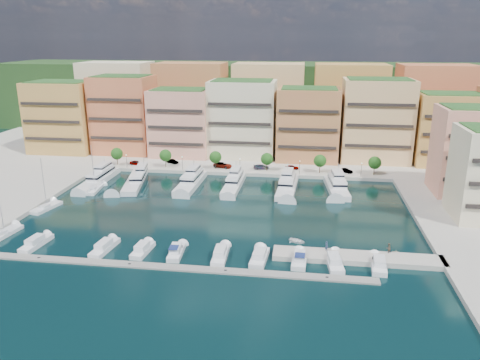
# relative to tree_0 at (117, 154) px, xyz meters

# --- Properties ---
(ground) EXTENTS (400.00, 400.00, 0.00)m
(ground) POSITION_rel_tree_0_xyz_m (40.00, -33.50, -4.74)
(ground) COLOR black
(ground) RESTS_ON ground
(north_quay) EXTENTS (220.00, 64.00, 2.00)m
(north_quay) POSITION_rel_tree_0_xyz_m (40.00, 28.50, -4.74)
(north_quay) COLOR #9E998E
(north_quay) RESTS_ON ground
(hillside) EXTENTS (240.00, 40.00, 58.00)m
(hillside) POSITION_rel_tree_0_xyz_m (40.00, 76.50, -4.74)
(hillside) COLOR #193314
(hillside) RESTS_ON ground
(south_pontoon) EXTENTS (72.00, 2.20, 0.35)m
(south_pontoon) POSITION_rel_tree_0_xyz_m (37.00, -63.50, -4.74)
(south_pontoon) COLOR gray
(south_pontoon) RESTS_ON ground
(finger_pier) EXTENTS (32.00, 5.00, 2.00)m
(finger_pier) POSITION_rel_tree_0_xyz_m (70.00, -55.50, -4.74)
(finger_pier) COLOR #9E998E
(finger_pier) RESTS_ON ground
(apartment_0) EXTENTS (22.00, 16.50, 24.80)m
(apartment_0) POSITION_rel_tree_0_xyz_m (-26.00, 16.49, 8.57)
(apartment_0) COLOR #BE8E45
(apartment_0) RESTS_ON north_quay
(apartment_1) EXTENTS (20.00, 16.50, 26.80)m
(apartment_1) POSITION_rel_tree_0_xyz_m (-4.00, 18.49, 9.57)
(apartment_1) COLOR #D17445
(apartment_1) RESTS_ON north_quay
(apartment_2) EXTENTS (20.00, 15.50, 22.80)m
(apartment_2) POSITION_rel_tree_0_xyz_m (17.00, 16.49, 7.57)
(apartment_2) COLOR #F49F88
(apartment_2) RESTS_ON north_quay
(apartment_3) EXTENTS (22.00, 16.50, 25.80)m
(apartment_3) POSITION_rel_tree_0_xyz_m (38.00, 18.49, 9.07)
(apartment_3) COLOR beige
(apartment_3) RESTS_ON north_quay
(apartment_4) EXTENTS (20.00, 15.50, 23.80)m
(apartment_4) POSITION_rel_tree_0_xyz_m (60.00, 16.49, 8.07)
(apartment_4) COLOR #BB6B46
(apartment_4) RESTS_ON north_quay
(apartment_5) EXTENTS (22.00, 16.50, 26.80)m
(apartment_5) POSITION_rel_tree_0_xyz_m (82.00, 18.49, 9.57)
(apartment_5) COLOR #E6B079
(apartment_5) RESTS_ON north_quay
(apartment_6) EXTENTS (20.00, 15.50, 22.80)m
(apartment_6) POSITION_rel_tree_0_xyz_m (104.00, 16.49, 7.57)
(apartment_6) COLOR #BE8E45
(apartment_6) RESTS_ON north_quay
(apartment_east_a) EXTENTS (18.00, 14.50, 22.80)m
(apartment_east_a) POSITION_rel_tree_0_xyz_m (102.00, -13.51, 7.57)
(apartment_east_a) COLOR #F49F88
(apartment_east_a) RESTS_ON east_quay
(backblock_0) EXTENTS (26.00, 18.00, 30.00)m
(backblock_0) POSITION_rel_tree_0_xyz_m (-15.00, 40.50, 11.26)
(backblock_0) COLOR beige
(backblock_0) RESTS_ON north_quay
(backblock_1) EXTENTS (26.00, 18.00, 30.00)m
(backblock_1) POSITION_rel_tree_0_xyz_m (15.00, 40.50, 11.26)
(backblock_1) COLOR #BB6B46
(backblock_1) RESTS_ON north_quay
(backblock_2) EXTENTS (26.00, 18.00, 30.00)m
(backblock_2) POSITION_rel_tree_0_xyz_m (45.00, 40.50, 11.26)
(backblock_2) COLOR #E6B079
(backblock_2) RESTS_ON north_quay
(backblock_3) EXTENTS (26.00, 18.00, 30.00)m
(backblock_3) POSITION_rel_tree_0_xyz_m (75.00, 40.50, 11.26)
(backblock_3) COLOR #BE8E45
(backblock_3) RESTS_ON north_quay
(backblock_4) EXTENTS (26.00, 18.00, 30.00)m
(backblock_4) POSITION_rel_tree_0_xyz_m (105.00, 40.50, 11.26)
(backblock_4) COLOR #D17445
(backblock_4) RESTS_ON north_quay
(tree_0) EXTENTS (3.80, 3.80, 5.65)m
(tree_0) POSITION_rel_tree_0_xyz_m (0.00, 0.00, 0.00)
(tree_0) COLOR #473323
(tree_0) RESTS_ON north_quay
(tree_1) EXTENTS (3.80, 3.80, 5.65)m
(tree_1) POSITION_rel_tree_0_xyz_m (16.00, 0.00, 0.00)
(tree_1) COLOR #473323
(tree_1) RESTS_ON north_quay
(tree_2) EXTENTS (3.80, 3.80, 5.65)m
(tree_2) POSITION_rel_tree_0_xyz_m (32.00, 0.00, 0.00)
(tree_2) COLOR #473323
(tree_2) RESTS_ON north_quay
(tree_3) EXTENTS (3.80, 3.80, 5.65)m
(tree_3) POSITION_rel_tree_0_xyz_m (48.00, 0.00, 0.00)
(tree_3) COLOR #473323
(tree_3) RESTS_ON north_quay
(tree_4) EXTENTS (3.80, 3.80, 5.65)m
(tree_4) POSITION_rel_tree_0_xyz_m (64.00, 0.00, 0.00)
(tree_4) COLOR #473323
(tree_4) RESTS_ON north_quay
(tree_5) EXTENTS (3.80, 3.80, 5.65)m
(tree_5) POSITION_rel_tree_0_xyz_m (80.00, 0.00, 0.00)
(tree_5) COLOR #473323
(tree_5) RESTS_ON north_quay
(lamppost_0) EXTENTS (0.30, 0.30, 4.20)m
(lamppost_0) POSITION_rel_tree_0_xyz_m (4.00, -2.30, -0.92)
(lamppost_0) COLOR black
(lamppost_0) RESTS_ON north_quay
(lamppost_1) EXTENTS (0.30, 0.30, 4.20)m
(lamppost_1) POSITION_rel_tree_0_xyz_m (22.00, -2.30, -0.92)
(lamppost_1) COLOR black
(lamppost_1) RESTS_ON north_quay
(lamppost_2) EXTENTS (0.30, 0.30, 4.20)m
(lamppost_2) POSITION_rel_tree_0_xyz_m (40.00, -2.30, -0.92)
(lamppost_2) COLOR black
(lamppost_2) RESTS_ON north_quay
(lamppost_3) EXTENTS (0.30, 0.30, 4.20)m
(lamppost_3) POSITION_rel_tree_0_xyz_m (58.00, -2.30, -0.92)
(lamppost_3) COLOR black
(lamppost_3) RESTS_ON north_quay
(lamppost_4) EXTENTS (0.30, 0.30, 4.20)m
(lamppost_4) POSITION_rel_tree_0_xyz_m (76.00, -2.30, -0.92)
(lamppost_4) COLOR black
(lamppost_4) RESTS_ON north_quay
(yacht_0) EXTENTS (4.34, 22.90, 7.30)m
(yacht_0) POSITION_rel_tree_0_xyz_m (0.45, -14.98, -3.53)
(yacht_0) COLOR silver
(yacht_0) RESTS_ON ground
(yacht_1) EXTENTS (8.59, 22.94, 7.30)m
(yacht_1) POSITION_rel_tree_0_xyz_m (11.54, -14.88, -3.65)
(yacht_1) COLOR silver
(yacht_1) RESTS_ON ground
(yacht_2) EXTENTS (5.28, 20.71, 7.30)m
(yacht_2) POSITION_rel_tree_0_xyz_m (27.63, -13.94, -3.53)
(yacht_2) COLOR silver
(yacht_2) RESTS_ON ground
(yacht_3) EXTENTS (4.42, 20.18, 7.30)m
(yacht_3) POSITION_rel_tree_0_xyz_m (39.98, -13.71, -3.53)
(yacht_3) COLOR silver
(yacht_3) RESTS_ON ground
(yacht_4) EXTENTS (5.77, 21.11, 7.30)m
(yacht_4) POSITION_rel_tree_0_xyz_m (54.97, -14.13, -3.65)
(yacht_4) COLOR silver
(yacht_4) RESTS_ON ground
(yacht_5) EXTENTS (6.52, 18.83, 7.30)m
(yacht_5) POSITION_rel_tree_0_xyz_m (68.35, -12.95, -3.53)
(yacht_5) COLOR silver
(yacht_5) RESTS_ON ground
(cruiser_0) EXTENTS (3.24, 8.60, 2.55)m
(cruiser_0) POSITION_rel_tree_0_xyz_m (6.25, -58.09, -4.20)
(cruiser_0) COLOR silver
(cruiser_0) RESTS_ON ground
(cruiser_2) EXTENTS (3.32, 8.72, 2.55)m
(cruiser_2) POSITION_rel_tree_0_xyz_m (20.79, -58.09, -4.20)
(cruiser_2) COLOR silver
(cruiser_2) RESTS_ON ground
(cruiser_3) EXTENTS (3.01, 7.33, 2.55)m
(cruiser_3) POSITION_rel_tree_0_xyz_m (28.62, -58.08, -4.20)
(cruiser_3) COLOR silver
(cruiser_3) RESTS_ON ground
(cruiser_4) EXTENTS (2.92, 7.40, 2.66)m
(cruiser_4) POSITION_rel_tree_0_xyz_m (35.39, -58.10, -4.17)
(cruiser_4) COLOR silver
(cruiser_4) RESTS_ON ground
(cruiser_5) EXTENTS (2.87, 8.67, 2.55)m
(cruiser_5) POSITION_rel_tree_0_xyz_m (44.09, -58.09, -4.20)
(cruiser_5) COLOR silver
(cruiser_5) RESTS_ON ground
(cruiser_6) EXTENTS (3.31, 7.92, 2.55)m
(cruiser_6) POSITION_rel_tree_0_xyz_m (51.59, -58.08, -4.20)
(cruiser_6) COLOR silver
(cruiser_6) RESTS_ON ground
(cruiser_7) EXTENTS (2.94, 7.31, 2.66)m
(cruiser_7) POSITION_rel_tree_0_xyz_m (59.09, -58.09, -4.17)
(cruiser_7) COLOR silver
(cruiser_7) RESTS_ON ground
(cruiser_8) EXTENTS (3.49, 8.42, 2.55)m
(cruiser_8) POSITION_rel_tree_0_xyz_m (65.47, -58.09, -4.20)
(cruiser_8) COLOR silver
(cruiser_8) RESTS_ON ground
(cruiser_9) EXTENTS (3.13, 7.64, 2.55)m
(cruiser_9) POSITION_rel_tree_0_xyz_m (73.47, -58.08, -4.20)
(cruiser_9) COLOR silver
(cruiser_9) RESTS_ON ground
(sailboat_1) EXTENTS (4.51, 9.13, 13.20)m
(sailboat_1) POSITION_rel_tree_0_xyz_m (-2.99, -38.14, -4.43)
(sailboat_1) COLOR silver
(sailboat_1) RESTS_ON ground
(sailboat_0) EXTENTS (3.82, 9.50, 13.20)m
(sailboat_0) POSITION_rel_tree_0_xyz_m (-3.45, -54.40, -4.43)
(sailboat_0) COLOR silver
(sailboat_0) RESTS_ON ground
(sailboat_2) EXTENTS (3.66, 8.89, 13.20)m
(sailboat_2) POSITION_rel_tree_0_xyz_m (2.55, -23.18, -4.43)
(sailboat_2) COLOR silver
(sailboat_2) RESTS_ON ground
(tender_3) EXTENTS (2.06, 1.91, 0.89)m
(tender_3) POSITION_rel_tree_0_xyz_m (77.70, -51.88, -4.30)
(tender_3) COLOR beige
(tender_3) RESTS_ON ground
(tender_0) EXTENTS (4.22, 3.72, 0.73)m
(tender_0) POSITION_rel_tree_0_xyz_m (58.47, -49.06, -4.38)
(tender_0) COLOR white
(tender_0) RESTS_ON ground
(car_0) EXTENTS (4.65, 2.88, 1.48)m
(car_0) POSITION_rel_tree_0_xyz_m (5.91, 0.88, -3.00)
(car_0) COLOR gray
(car_0) RESTS_ON north_quay
(car_1) EXTENTS (4.26, 2.83, 1.33)m
(car_1) POSITION_rel_tree_0_xyz_m (16.92, 4.38, -3.08)
(car_1) COLOR gray
(car_1) RESTS_ON north_quay
(car_2) EXTENTS (6.48, 4.34, 1.65)m
(car_2) POSITION_rel_tree_0_xyz_m (34.02, 1.64, -2.92)
(car_2) COLOR gray
(car_2) RESTS_ON north_quay
(car_3) EXTENTS (5.22, 3.07, 1.42)m
(car_3) POSITION_rel_tree_0_xyz_m (46.14, 1.91, -3.03)
(car_3) COLOR gray
(car_3) RESTS_ON north_quay
(car_4) EXTENTS (4.38, 2.38, 1.41)m
(car_4) POSITION_rel_tree_0_xyz_m (55.60, 2.56, -3.04)
(car_4) COLOR gray
(car_4) RESTS_ON north_quay
(car_5) EXTENTS (4.25, 2.97, 1.33)m
(car_5) POSITION_rel_tree_0_xyz_m (71.90, 1.10, -3.08)
(car_5) COLOR gray
(car_5) RESTS_ON north_quay
(person_0) EXTENTS (0.83, 0.85, 1.98)m
(person_0) POSITION_rel_tree_0_xyz_m (64.15, -54.31, -2.75)
(person_0) COLOR navy
(person_0) RESTS_ON finger_pier
(person_1) EXTENTS (1.20, 1.12, 1.96)m
(person_1) POSITION_rel_tree_0_xyz_m (75.84, -53.50, -2.76)
(person_1) COLOR brown
(person_1) RESTS_ON finger_pier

